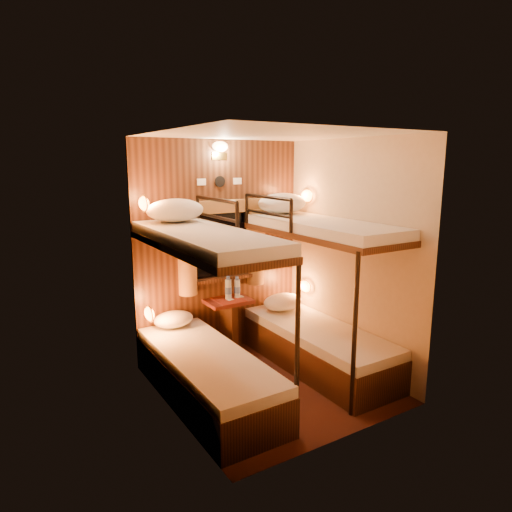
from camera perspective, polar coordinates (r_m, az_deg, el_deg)
floor at (r=4.69m, az=1.75°, el=-15.73°), size 2.10×2.10×0.00m
ceiling at (r=4.17m, az=1.97°, el=14.98°), size 2.10×2.10×0.00m
wall_back at (r=5.16m, az=-4.58°, el=0.94°), size 2.40×0.00×2.40m
wall_front at (r=3.48m, az=11.47°, el=-4.59°), size 2.40×0.00×2.40m
wall_left at (r=3.83m, az=-10.75°, el=-3.04°), size 0.00×2.40×2.40m
wall_right at (r=4.89m, az=11.69°, el=0.11°), size 0.00×2.40×2.40m
back_panel at (r=5.15m, az=-4.51°, el=0.91°), size 2.00×0.03×2.40m
bunk_left at (r=4.22m, az=-6.22°, el=-10.67°), size 0.72×1.90×1.82m
bunk_right at (r=4.88m, az=7.77°, el=-7.59°), size 0.72×1.90×1.82m
window at (r=5.13m, az=-4.35°, el=0.64°), size 1.00×0.12×0.79m
curtains at (r=5.08m, az=-4.19°, el=1.50°), size 1.10×0.22×1.00m
back_fixtures at (r=5.03m, az=-4.51°, el=12.63°), size 0.54×0.09×0.48m
reading_lamps at (r=4.85m, az=-2.70°, el=0.74°), size 2.00×0.20×1.25m
table at (r=5.20m, az=-3.43°, el=-7.95°), size 0.50×0.34×0.66m
bottle_left at (r=5.12m, az=-3.48°, el=-4.17°), size 0.08×0.08×0.26m
bottle_right at (r=5.16m, az=-2.38°, el=-4.10°), size 0.07×0.07×0.25m
sachet_a at (r=5.22m, az=-2.07°, el=-5.11°), size 0.09×0.07×0.01m
sachet_b at (r=5.11m, az=-3.24°, el=-5.49°), size 0.09×0.07×0.01m
pillow_lower_left at (r=4.91m, az=-10.27°, el=-7.77°), size 0.42×0.30×0.17m
pillow_lower_right at (r=5.37m, az=3.39°, el=-5.75°), size 0.49×0.35×0.19m
pillow_upper_left at (r=4.51m, az=-10.07°, el=5.66°), size 0.57×0.41×0.22m
pillow_upper_right at (r=5.18m, az=3.28°, el=6.61°), size 0.59×0.42×0.23m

